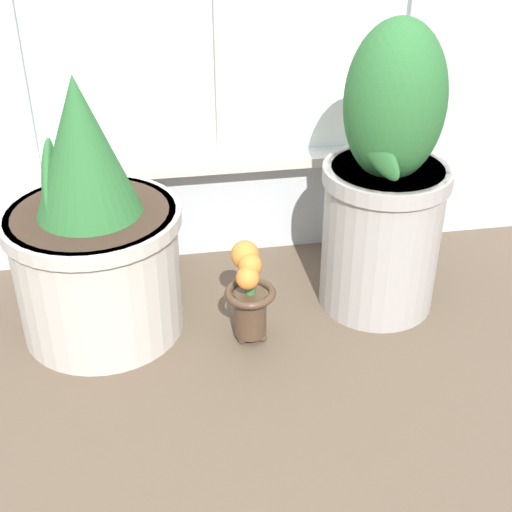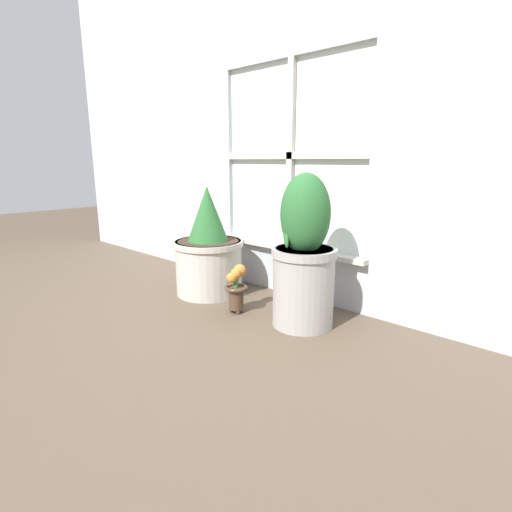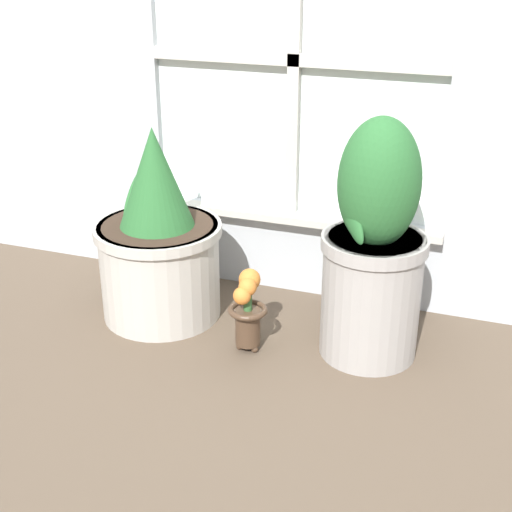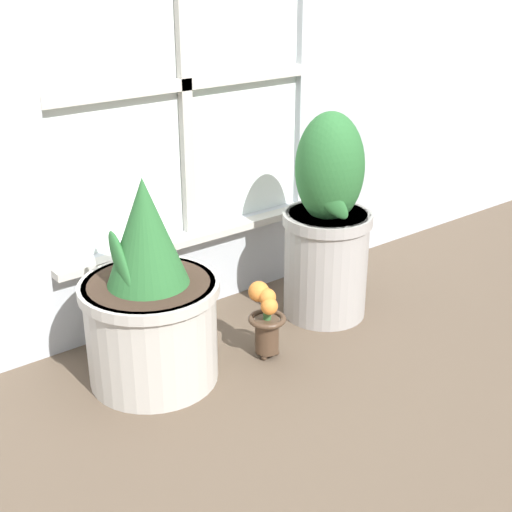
# 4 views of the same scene
# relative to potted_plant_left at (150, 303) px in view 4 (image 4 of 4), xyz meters

# --- Properties ---
(ground_plane) EXTENTS (10.00, 10.00, 0.00)m
(ground_plane) POSITION_rel_potted_plant_left_xyz_m (0.32, -0.30, -0.23)
(ground_plane) COLOR brown
(potted_plant_left) EXTENTS (0.38, 0.38, 0.59)m
(potted_plant_left) POSITION_rel_potted_plant_left_xyz_m (0.00, 0.00, 0.00)
(potted_plant_left) COLOR #B7B2A8
(potted_plant_left) RESTS_ON ground_plane
(potted_plant_right) EXTENTS (0.29, 0.29, 0.67)m
(potted_plant_right) POSITION_rel_potted_plant_left_xyz_m (0.65, -0.01, 0.07)
(potted_plant_right) COLOR #9E9993
(potted_plant_right) RESTS_ON ground_plane
(flower_vase) EXTENTS (0.11, 0.12, 0.23)m
(flower_vase) POSITION_rel_potted_plant_left_xyz_m (0.32, -0.10, -0.11)
(flower_vase) COLOR #473323
(flower_vase) RESTS_ON ground_plane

